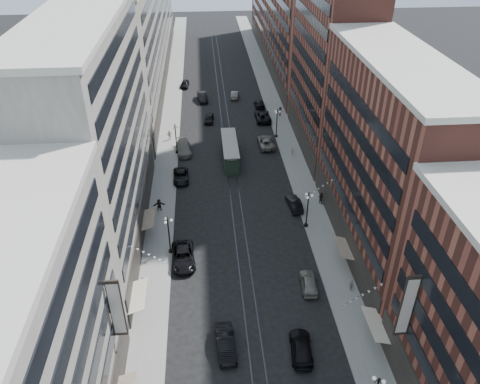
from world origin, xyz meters
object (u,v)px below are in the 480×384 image
object	(u,v)px
pedestrian_6	(170,135)
car_extra_1	(202,97)
pedestrian_2	(144,284)
car_9	(185,84)
car_4	(309,282)
pedestrian_7	(321,198)
lamppost_se_far	(308,208)
lamppost_se_mid	(277,122)
car_12	(259,104)
car_extra_0	(263,116)
pedestrian_4	(351,285)
car_8	(184,148)
car_10	(294,203)
car_2	(183,257)
pedestrian_8	(292,150)
streetcar	(230,151)
lamppost_sw_far	(169,234)
car_11	(266,142)
car_13	(209,118)
car_14	(234,95)
car_6	(301,347)
pedestrian_5	(159,205)
pedestrian_9	(280,111)
lamppost_sw_mid	(176,138)
car_5	(226,343)

from	to	relation	value
pedestrian_6	car_extra_1	bearing A→B (deg)	-119.51
pedestrian_2	car_9	size ratio (longest dim) A/B	0.43
car_4	pedestrian_7	size ratio (longest dim) A/B	2.50
pedestrian_2	lamppost_se_far	bearing A→B (deg)	7.02
lamppost_se_far	lamppost_se_mid	world-z (taller)	same
car_12	car_extra_0	size ratio (longest dim) A/B	0.78
pedestrian_2	pedestrian_4	world-z (taller)	pedestrian_2
car_8	car_10	distance (m)	24.76
car_2	car_10	bearing A→B (deg)	29.58
pedestrian_2	pedestrian_8	distance (m)	38.89
streetcar	lamppost_sw_far	bearing A→B (deg)	-110.70
car_9	pedestrian_6	distance (m)	27.96
car_9	streetcar	bearing A→B (deg)	-70.27
lamppost_se_far	car_8	size ratio (longest dim) A/B	0.92
car_11	car_13	distance (m)	15.17
car_10	car_11	size ratio (longest dim) A/B	0.77
streetcar	pedestrian_6	size ratio (longest dim) A/B	6.27
car_14	car_9	bearing A→B (deg)	-28.68
car_2	pedestrian_6	xyz separation A→B (m)	(-3.19, 34.23, 0.23)
car_10	car_12	world-z (taller)	car_10
car_11	pedestrian_6	world-z (taller)	pedestrian_6
lamppost_se_far	pedestrian_8	xyz separation A→B (m)	(1.69, 20.84, -2.05)
car_extra_1	car_4	bearing A→B (deg)	-86.56
car_2	car_10	size ratio (longest dim) A/B	1.31
car_8	car_9	distance (m)	32.94
lamppost_se_far	car_6	bearing A→B (deg)	-102.86
car_13	lamppost_sw_far	bearing A→B (deg)	-92.38
car_12	pedestrian_4	bearing A→B (deg)	93.74
pedestrian_5	car_4	bearing A→B (deg)	-53.46
car_10	pedestrian_9	distance (m)	32.91
car_4	pedestrian_4	size ratio (longest dim) A/B	3.03
lamppost_sw_mid	pedestrian_8	bearing A→B (deg)	-6.13
car_5	car_6	xyz separation A→B (m)	(7.50, -1.06, -0.10)
lamppost_se_mid	car_14	size ratio (longest dim) A/B	1.27
car_12	pedestrian_6	distance (m)	23.39
lamppost_sw_mid	pedestrian_9	distance (m)	25.26
car_5	pedestrian_7	size ratio (longest dim) A/B	2.84
car_11	car_5	bearing A→B (deg)	76.24
car_9	car_11	distance (m)	35.08
lamppost_sw_mid	car_11	bearing A→B (deg)	5.65
car_13	pedestrian_8	size ratio (longest dim) A/B	2.36
car_2	pedestrian_5	distance (m)	11.96
car_9	pedestrian_5	xyz separation A→B (m)	(-2.78, -50.72, 0.33)
car_4	car_12	xyz separation A→B (m)	(0.55, 54.33, -0.07)
lamppost_sw_mid	pedestrian_7	distance (m)	27.98
lamppost_sw_far	car_12	size ratio (longest dim) A/B	1.13
car_extra_0	pedestrian_6	bearing A→B (deg)	22.11
car_6	car_extra_1	distance (m)	68.50
pedestrian_4	car_extra_0	world-z (taller)	car_extra_0
car_4	car_11	xyz separation A→B (m)	(-0.36, 36.17, 0.06)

